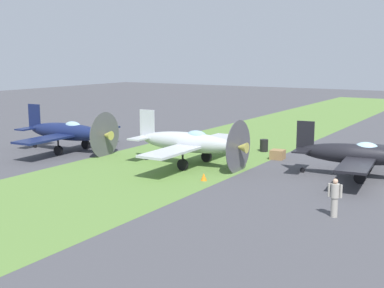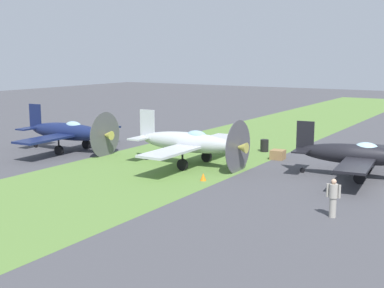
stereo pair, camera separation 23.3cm
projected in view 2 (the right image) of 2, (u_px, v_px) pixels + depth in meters
The scene contains 9 objects.
ground_plane at pixel (364, 187), 28.36m from camera, with size 160.00×160.00×0.00m, color #424247.
grass_verge at pixel (170, 162), 34.91m from camera, with size 120.00×11.00×0.01m, color #567A38.
airplane_lead at pixel (358, 155), 30.10m from camera, with size 9.27×7.35×3.29m.
airplane_wingman at pixel (190, 142), 33.54m from camera, with size 9.97×7.94×3.58m.
airplane_trail at pixel (69, 132), 38.42m from camera, with size 9.84×7.80×3.51m.
ground_crew_mechanic at pixel (333, 197), 22.86m from camera, with size 0.38×0.63×1.73m.
fuel_drum at pixel (264, 146), 38.51m from camera, with size 0.60×0.60×0.90m, color black.
supply_crate at pixel (278, 155), 35.72m from camera, with size 0.90×0.90×0.64m, color olive.
runway_marker_cone at pixel (203, 177), 29.65m from camera, with size 0.36×0.36×0.44m, color orange.
Camera 2 is at (28.36, 6.53, 7.05)m, focal length 49.01 mm.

